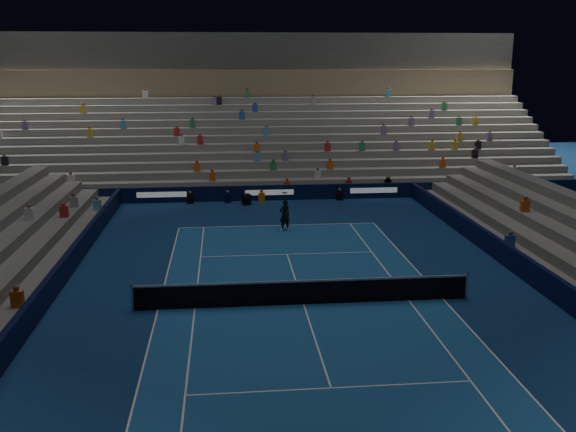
{
  "coord_description": "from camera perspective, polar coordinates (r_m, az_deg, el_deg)",
  "views": [
    {
      "loc": [
        -2.85,
        -22.63,
        9.14
      ],
      "look_at": [
        0.0,
        6.0,
        2.0
      ],
      "focal_mm": 39.78,
      "sensor_mm": 36.0,
      "label": 1
    }
  ],
  "objects": [
    {
      "name": "broadcast_camera",
      "position": [
        40.96,
        -3.74,
        1.5
      ],
      "size": [
        0.64,
        1.03,
        0.66
      ],
      "color": "black",
      "rests_on": "ground"
    },
    {
      "name": "grandstand_main",
      "position": [
        50.93,
        -2.46,
        7.43
      ],
      "size": [
        44.0,
        15.2,
        11.2
      ],
      "color": "slate",
      "rests_on": "ground"
    },
    {
      "name": "court_surface",
      "position": [
        24.57,
        1.4,
        -7.89
      ],
      "size": [
        10.97,
        23.77,
        0.01
      ],
      "primitive_type": "cube",
      "color": "#184C86",
      "rests_on": "ground"
    },
    {
      "name": "sponsor_barrier_east",
      "position": [
        27.28,
        22.18,
        -5.6
      ],
      "size": [
        0.25,
        37.0,
        1.0
      ],
      "primitive_type": "cube",
      "color": "black",
      "rests_on": "ground"
    },
    {
      "name": "sponsor_barrier_far",
      "position": [
        42.12,
        -1.68,
        2.09
      ],
      "size": [
        44.0,
        0.25,
        1.0
      ],
      "primitive_type": "cube",
      "color": "black",
      "rests_on": "ground"
    },
    {
      "name": "ground",
      "position": [
        24.57,
        1.4,
        -7.91
      ],
      "size": [
        90.0,
        90.0,
        0.0
      ],
      "primitive_type": "plane",
      "color": "navy",
      "rests_on": "ground"
    },
    {
      "name": "sponsor_barrier_west",
      "position": [
        25.17,
        -21.27,
        -7.13
      ],
      "size": [
        0.25,
        37.0,
        1.0
      ],
      "primitive_type": "cube",
      "color": "black",
      "rests_on": "ground"
    },
    {
      "name": "tennis_net",
      "position": [
        24.38,
        1.41,
        -6.81
      ],
      "size": [
        12.9,
        0.1,
        1.1
      ],
      "color": "#B2B2B7",
      "rests_on": "ground"
    },
    {
      "name": "tennis_player",
      "position": [
        34.53,
        -0.3,
        0.08
      ],
      "size": [
        0.75,
        0.64,
        1.74
      ],
      "primitive_type": "imported",
      "rotation": [
        0.0,
        0.0,
        3.56
      ],
      "color": "black",
      "rests_on": "ground"
    }
  ]
}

